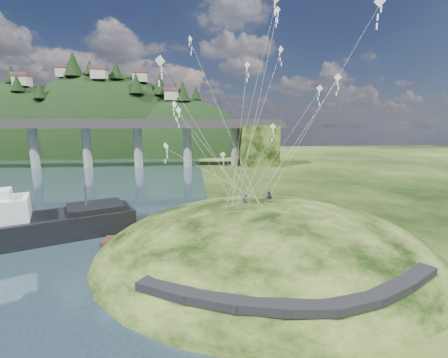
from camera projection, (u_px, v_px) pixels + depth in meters
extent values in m
plane|color=black|center=(189.00, 262.00, 28.77)|extent=(320.00, 320.00, 0.00)
ellipsoid|color=black|center=(265.00, 263.00, 31.83)|extent=(36.00, 32.00, 13.00)
cube|color=black|center=(166.00, 288.00, 20.42)|extent=(4.32, 3.62, 0.71)
cube|color=black|center=(211.00, 298.00, 19.11)|extent=(4.10, 2.97, 0.61)
cube|color=black|center=(261.00, 304.00, 18.45)|extent=(3.85, 2.37, 0.62)
cube|color=black|center=(310.00, 306.00, 18.33)|extent=(3.62, 1.83, 0.66)
cube|color=black|center=(355.00, 301.00, 18.84)|extent=(3.82, 2.27, 0.68)
cube|color=black|center=(390.00, 289.00, 20.07)|extent=(4.11, 2.97, 0.71)
cube|color=black|center=(414.00, 275.00, 21.89)|extent=(4.26, 3.43, 0.66)
cube|color=#2D2B2B|center=(23.00, 126.00, 89.77)|extent=(160.00, 9.00, 1.60)
cube|color=#2D2B2B|center=(22.00, 121.00, 89.52)|extent=(160.00, 0.40, 1.20)
cube|color=#2D2B2B|center=(30.00, 121.00, 93.73)|extent=(160.00, 0.40, 1.20)
cylinder|color=gray|center=(34.00, 147.00, 91.17)|extent=(2.60, 2.60, 13.00)
cylinder|color=gray|center=(87.00, 147.00, 92.80)|extent=(2.60, 2.60, 13.00)
cylinder|color=gray|center=(138.00, 146.00, 94.42)|extent=(2.60, 2.60, 13.00)
cylinder|color=gray|center=(187.00, 146.00, 96.05)|extent=(2.60, 2.60, 13.00)
cylinder|color=gray|center=(235.00, 146.00, 97.67)|extent=(2.60, 2.60, 13.00)
cube|color=black|center=(258.00, 146.00, 98.46)|extent=(12.00, 11.00, 13.00)
ellipsoid|color=black|center=(23.00, 171.00, 139.46)|extent=(84.00, 60.00, 80.00)
ellipsoid|color=black|center=(111.00, 164.00, 148.97)|extent=(96.00, 68.00, 88.00)
ellipsoid|color=black|center=(181.00, 174.00, 145.51)|extent=(76.00, 56.00, 72.00)
cone|color=black|center=(11.00, 74.00, 127.28)|extent=(5.61, 5.61, 7.39)
cone|color=black|center=(17.00, 83.00, 121.02)|extent=(5.08, 5.08, 6.69)
cone|color=black|center=(40.00, 90.00, 121.55)|extent=(5.29, 5.29, 6.96)
cone|color=black|center=(73.00, 64.00, 128.87)|extent=(8.01, 8.01, 10.54)
cone|color=black|center=(90.00, 67.00, 129.29)|extent=(4.97, 4.97, 6.54)
cone|color=black|center=(116.00, 70.00, 128.72)|extent=(5.83, 5.83, 7.67)
cone|color=black|center=(136.00, 83.00, 125.88)|extent=(6.47, 6.47, 8.51)
cone|color=black|center=(160.00, 84.00, 133.49)|extent=(7.13, 7.13, 9.38)
cone|color=black|center=(183.00, 91.00, 130.28)|extent=(6.56, 6.56, 8.63)
cone|color=black|center=(196.00, 93.00, 136.41)|extent=(4.88, 4.88, 6.42)
cube|color=#BCAFA1|center=(22.00, 81.00, 125.58)|extent=(6.00, 5.00, 4.00)
cube|color=brown|center=(21.00, 75.00, 125.11)|extent=(6.40, 5.40, 1.60)
cube|color=#BCAFA1|center=(65.00, 73.00, 132.20)|extent=(6.00, 5.00, 4.00)
cube|color=brown|center=(64.00, 66.00, 131.73)|extent=(6.40, 5.40, 1.60)
cube|color=#BCAFA1|center=(99.00, 75.00, 126.45)|extent=(6.00, 5.00, 4.00)
cube|color=brown|center=(99.00, 68.00, 125.98)|extent=(6.40, 5.40, 1.60)
cube|color=#BCAFA1|center=(140.00, 78.00, 134.02)|extent=(6.00, 5.00, 4.00)
cube|color=brown|center=(140.00, 71.00, 133.54)|extent=(6.40, 5.40, 1.60)
cube|color=#BCAFA1|center=(172.00, 96.00, 131.07)|extent=(6.00, 5.00, 4.00)
cube|color=brown|center=(171.00, 89.00, 130.59)|extent=(6.40, 5.40, 1.60)
cube|color=black|center=(27.00, 230.00, 33.80)|extent=(23.61, 14.97, 2.72)
cube|color=black|center=(96.00, 207.00, 37.08)|extent=(7.85, 7.31, 0.63)
cylinder|color=#2D2B2B|center=(85.00, 197.00, 36.33)|extent=(0.25, 0.25, 3.14)
cube|color=#311B14|center=(170.00, 238.00, 33.58)|extent=(14.56, 2.55, 0.36)
cylinder|color=#311B14|center=(114.00, 242.00, 33.08)|extent=(0.31, 0.31, 1.04)
cylinder|color=#311B14|center=(142.00, 242.00, 33.35)|extent=(0.31, 0.31, 1.04)
cylinder|color=#311B14|center=(171.00, 241.00, 33.62)|extent=(0.31, 0.31, 1.04)
cylinder|color=#311B14|center=(198.00, 240.00, 33.89)|extent=(0.31, 0.31, 1.04)
cylinder|color=#311B14|center=(226.00, 239.00, 34.16)|extent=(0.31, 0.31, 1.04)
imported|color=#23262F|center=(245.00, 194.00, 31.41)|extent=(0.68, 0.45, 1.83)
imported|color=#23262F|center=(269.00, 191.00, 33.24)|extent=(1.07, 1.01, 1.75)
cube|color=white|center=(190.00, 39.00, 32.05)|extent=(0.43, 0.57, 0.66)
cube|color=white|center=(190.00, 44.00, 32.13)|extent=(0.08, 0.07, 0.39)
cube|color=white|center=(190.00, 49.00, 32.21)|extent=(0.08, 0.07, 0.39)
cube|color=white|center=(190.00, 53.00, 32.30)|extent=(0.08, 0.07, 0.39)
cube|color=white|center=(223.00, 155.00, 37.24)|extent=(0.77, 0.22, 0.76)
cube|color=white|center=(223.00, 159.00, 37.34)|extent=(0.10, 0.06, 0.45)
cube|color=white|center=(223.00, 163.00, 37.44)|extent=(0.10, 0.06, 0.45)
cube|color=white|center=(223.00, 168.00, 37.53)|extent=(0.10, 0.06, 0.45)
cube|color=white|center=(178.00, 110.00, 29.48)|extent=(0.59, 0.47, 0.72)
cube|color=white|center=(179.00, 115.00, 29.57)|extent=(0.09, 0.06, 0.42)
cube|color=white|center=(179.00, 121.00, 29.66)|extent=(0.09, 0.06, 0.42)
cube|color=white|center=(179.00, 126.00, 29.75)|extent=(0.09, 0.06, 0.42)
cube|color=white|center=(276.00, 5.00, 21.94)|extent=(0.09, 0.02, 0.40)
cube|color=white|center=(276.00, 12.00, 22.03)|extent=(0.09, 0.02, 0.40)
cube|color=white|center=(276.00, 20.00, 22.11)|extent=(0.09, 0.02, 0.40)
cube|color=white|center=(166.00, 146.00, 32.38)|extent=(0.61, 0.54, 0.75)
cube|color=white|center=(166.00, 151.00, 32.47)|extent=(0.10, 0.06, 0.45)
cube|color=white|center=(166.00, 156.00, 32.57)|extent=(0.10, 0.06, 0.45)
cube|color=white|center=(166.00, 161.00, 32.67)|extent=(0.10, 0.06, 0.45)
cube|color=white|center=(273.00, 126.00, 34.00)|extent=(0.67, 0.30, 0.70)
cube|color=white|center=(273.00, 131.00, 34.09)|extent=(0.09, 0.04, 0.41)
cube|color=white|center=(273.00, 135.00, 34.18)|extent=(0.09, 0.04, 0.41)
cube|color=white|center=(272.00, 140.00, 34.26)|extent=(0.09, 0.04, 0.41)
cube|color=white|center=(320.00, 88.00, 29.49)|extent=(0.69, 0.16, 0.68)
cube|color=white|center=(319.00, 93.00, 29.58)|extent=(0.09, 0.03, 0.40)
cube|color=white|center=(319.00, 99.00, 29.66)|extent=(0.09, 0.03, 0.40)
cube|color=white|center=(319.00, 104.00, 29.75)|extent=(0.09, 0.03, 0.40)
cube|color=white|center=(380.00, 1.00, 23.38)|extent=(0.72, 0.52, 0.82)
cube|color=white|center=(379.00, 10.00, 23.49)|extent=(0.11, 0.05, 0.49)
cube|color=white|center=(379.00, 18.00, 23.59)|extent=(0.11, 0.05, 0.49)
cube|color=white|center=(378.00, 26.00, 23.70)|extent=(0.11, 0.05, 0.49)
cube|color=white|center=(277.00, 10.00, 30.12)|extent=(0.60, 0.37, 0.66)
cube|color=white|center=(277.00, 15.00, 30.20)|extent=(0.09, 0.04, 0.39)
cube|color=white|center=(277.00, 20.00, 30.28)|extent=(0.09, 0.04, 0.39)
cube|color=white|center=(277.00, 25.00, 30.37)|extent=(0.09, 0.04, 0.39)
cube|color=white|center=(281.00, 49.00, 35.98)|extent=(0.45, 0.68, 0.76)
cube|color=white|center=(281.00, 54.00, 36.07)|extent=(0.09, 0.08, 0.45)
cube|color=white|center=(281.00, 59.00, 36.17)|extent=(0.09, 0.08, 0.45)
cube|color=white|center=(280.00, 64.00, 36.27)|extent=(0.09, 0.08, 0.45)
cube|color=white|center=(174.00, 104.00, 37.36)|extent=(0.68, 0.52, 0.81)
cube|color=white|center=(174.00, 109.00, 37.46)|extent=(0.10, 0.07, 0.47)
cube|color=white|center=(175.00, 114.00, 37.56)|extent=(0.10, 0.07, 0.47)
cube|color=white|center=(175.00, 118.00, 37.66)|extent=(0.10, 0.07, 0.47)
cube|color=white|center=(247.00, 65.00, 32.46)|extent=(0.51, 0.59, 0.74)
cube|color=white|center=(247.00, 70.00, 32.55)|extent=(0.09, 0.07, 0.43)
cube|color=white|center=(247.00, 75.00, 32.64)|extent=(0.09, 0.07, 0.43)
cube|color=white|center=(247.00, 80.00, 32.74)|extent=(0.09, 0.07, 0.43)
cube|color=white|center=(160.00, 61.00, 24.77)|extent=(0.83, 0.35, 0.84)
cube|color=white|center=(160.00, 68.00, 24.88)|extent=(0.10, 0.09, 0.50)
cube|color=white|center=(161.00, 76.00, 24.99)|extent=(0.10, 0.09, 0.50)
cube|color=white|center=(161.00, 84.00, 25.10)|extent=(0.10, 0.09, 0.50)
cube|color=white|center=(338.00, 77.00, 31.09)|extent=(0.79, 0.20, 0.78)
cube|color=white|center=(337.00, 83.00, 31.19)|extent=(0.10, 0.02, 0.46)
cube|color=white|center=(337.00, 88.00, 31.29)|extent=(0.10, 0.02, 0.46)
cube|color=white|center=(337.00, 94.00, 31.39)|extent=(0.10, 0.02, 0.46)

